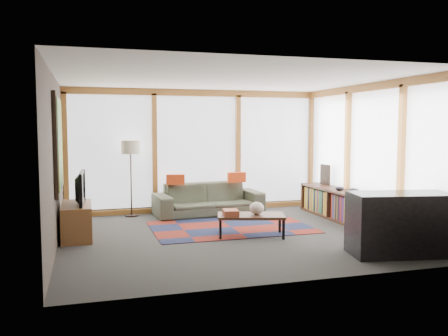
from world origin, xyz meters
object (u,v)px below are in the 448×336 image
object	(u,v)px
sofa	(208,199)
television	(76,188)
tv_console	(77,221)
floor_lamp	(131,179)
bar_counter	(400,224)
bookshelf	(336,204)
coffee_table	(251,225)

from	to	relation	value
sofa	television	distance (m)	2.97
sofa	tv_console	distance (m)	2.93
floor_lamp	television	size ratio (longest dim) A/B	1.67
sofa	bar_counter	xyz separation A→B (m)	(1.84, -3.75, 0.12)
television	sofa	bearing A→B (deg)	-58.57
bar_counter	television	bearing A→B (deg)	162.75
bookshelf	tv_console	xyz separation A→B (m)	(-4.90, -0.25, -0.01)
floor_lamp	tv_console	xyz separation A→B (m)	(-1.03, -1.65, -0.49)
sofa	floor_lamp	distance (m)	1.63
floor_lamp	bar_counter	world-z (taller)	floor_lamp
sofa	tv_console	xyz separation A→B (m)	(-2.58, -1.39, -0.04)
bookshelf	bar_counter	size ratio (longest dim) A/B	1.67
coffee_table	bookshelf	bearing A→B (deg)	24.22
sofa	tv_console	bearing A→B (deg)	-156.28
television	bar_counter	xyz separation A→B (m)	(4.42, -2.35, -0.38)
coffee_table	television	world-z (taller)	television
tv_console	television	xyz separation A→B (m)	(0.00, -0.01, 0.55)
coffee_table	tv_console	xyz separation A→B (m)	(-2.77, 0.70, 0.10)
television	bar_counter	bearing A→B (deg)	-115.01
floor_lamp	bookshelf	bearing A→B (deg)	-19.92
floor_lamp	bar_counter	bearing A→B (deg)	-49.82
floor_lamp	sofa	bearing A→B (deg)	-9.77
tv_console	coffee_table	bearing A→B (deg)	-14.29
floor_lamp	television	world-z (taller)	floor_lamp
coffee_table	bookshelf	xyz separation A→B (m)	(2.13, 0.96, 0.11)
sofa	bar_counter	distance (m)	4.18
floor_lamp	bookshelf	size ratio (longest dim) A/B	0.66
tv_console	bar_counter	bearing A→B (deg)	-28.07
coffee_table	tv_console	size ratio (longest dim) A/B	0.98
tv_console	sofa	bearing A→B (deg)	28.28
bookshelf	bar_counter	world-z (taller)	bar_counter
bookshelf	tv_console	size ratio (longest dim) A/B	2.09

